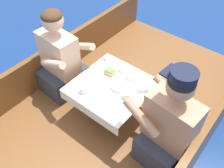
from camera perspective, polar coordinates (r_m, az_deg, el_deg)
ground_plane at (r=2.90m, az=1.32°, el=-9.46°), size 60.00×60.00×0.00m
boat_deck at (r=2.76m, az=1.38°, el=-7.37°), size 1.80×3.05×0.35m
gunwale_port at (r=2.93m, az=-12.08°, el=5.92°), size 0.06×3.05×0.41m
gunwale_starboard at (r=2.26m, az=19.63°, el=-12.08°), size 0.06×3.05×0.41m
cockpit_table at (r=2.31m, az=-0.00°, el=-1.10°), size 0.67×0.68×0.39m
person_port at (r=2.61m, az=-11.67°, el=5.15°), size 0.54×0.47×0.95m
person_starboard at (r=2.03m, az=12.83°, el=-9.61°), size 0.55×0.48×0.99m
plate_sandwich at (r=2.38m, az=-0.50°, el=2.30°), size 0.17×0.17×0.01m
plate_bread at (r=2.14m, az=-1.92°, el=-4.16°), size 0.15×0.15×0.01m
sandwich at (r=2.37m, az=-0.51°, el=2.79°), size 0.10×0.08×0.05m
bowl_port_near at (r=2.30m, az=-4.46°, el=0.87°), size 0.13×0.13×0.04m
bowl_starboard_near at (r=2.43m, az=2.78°, el=3.79°), size 0.11×0.11×0.04m
bowl_center_far at (r=2.26m, az=7.29°, el=-0.61°), size 0.11×0.11×0.04m
bowl_port_far at (r=2.25m, az=1.68°, el=-0.40°), size 0.15×0.15×0.04m
coffee_cup_port at (r=2.22m, az=-6.50°, el=-1.13°), size 0.10×0.07×0.06m
coffee_cup_starboard at (r=2.34m, az=4.22°, el=1.89°), size 0.10×0.07×0.06m
tin_can at (r=2.16m, az=3.18°, el=-2.55°), size 0.07×0.07×0.05m
utensil_spoon_starboard at (r=2.06m, az=2.43°, el=-7.03°), size 0.12×0.14×0.01m
utensil_fork_starboard at (r=2.51m, az=-1.18°, el=4.92°), size 0.17×0.07×0.00m
utensil_spoon_center at (r=2.18m, az=4.54°, el=-3.28°), size 0.17×0.06×0.01m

